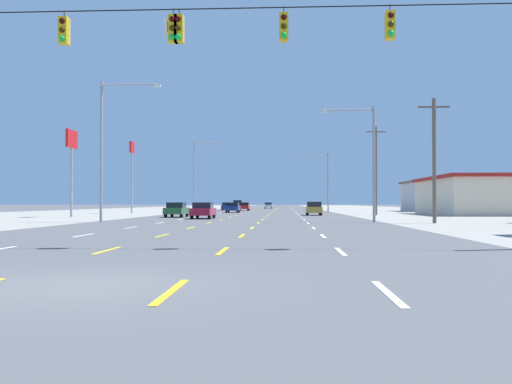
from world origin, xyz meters
TOP-DOWN VIEW (x-y plane):
  - ground_plane at (0.00, 66.00)m, footprint 572.00×572.00m
  - lot_apron_left at (-24.75, 66.00)m, footprint 28.00×440.00m
  - lot_apron_right at (24.75, 66.00)m, footprint 28.00×440.00m
  - lane_markings at (0.00, 104.50)m, footprint 10.64×227.60m
  - signal_span_wire at (-0.03, 8.84)m, footprint 27.07×0.53m
  - sedan_inner_left_nearest at (-3.69, 39.85)m, footprint 1.80×4.50m
  - sedan_far_left_near at (-7.07, 44.83)m, footprint 1.80×4.50m
  - hatchback_far_right_mid at (6.93, 53.48)m, footprint 1.72×3.90m
  - sedan_far_left_midfar at (-7.18, 64.06)m, footprint 1.80×4.50m
  - sedan_inner_left_far at (-3.74, 69.18)m, footprint 1.80×4.50m
  - sedan_inner_left_farther at (-3.54, 88.46)m, footprint 1.80×4.50m
  - sedan_far_left_farthest at (-7.03, 92.84)m, footprint 1.80×4.50m
  - suv_far_left_distant_a at (-7.01, 116.11)m, footprint 1.98×4.90m
  - sedan_center_turn_distant_b at (-0.21, 122.21)m, footprint 1.80×4.50m
  - storefront_right_row_1 at (27.52, 57.42)m, footprint 13.36×17.65m
  - storefront_right_row_2 at (29.18, 82.21)m, footprint 11.10×13.78m
  - pole_sign_left_row_1 at (-17.46, 44.22)m, footprint 0.24×2.55m
  - pole_sign_left_row_2 at (-17.00, 64.27)m, footprint 0.24×1.72m
  - streetlight_left_row_0 at (-9.69, 31.38)m, footprint 4.60×0.26m
  - streetlight_right_row_0 at (9.70, 31.38)m, footprint 4.03×0.26m
  - streetlight_left_row_1 at (-9.78, 73.97)m, footprint 4.03×0.26m
  - streetlight_right_row_1 at (9.69, 73.97)m, footprint 4.19×0.26m
  - utility_pole_right_row_0 at (14.07, 29.75)m, footprint 2.20×0.26m
  - utility_pole_right_row_1 at (14.16, 54.89)m, footprint 2.20×0.26m

SIDE VIEW (x-z plane):
  - ground_plane at x=0.00m, z-range 0.00..0.00m
  - lot_apron_left at x=-24.75m, z-range 0.00..0.01m
  - lot_apron_right at x=24.75m, z-range 0.00..0.01m
  - lane_markings at x=0.00m, z-range 0.00..0.01m
  - sedan_inner_left_nearest at x=-3.69m, z-range 0.03..1.49m
  - sedan_far_left_near at x=-7.07m, z-range 0.03..1.49m
  - sedan_far_left_midfar at x=-7.18m, z-range 0.03..1.49m
  - sedan_inner_left_far at x=-3.74m, z-range 0.03..1.49m
  - sedan_inner_left_farther at x=-3.54m, z-range 0.03..1.49m
  - sedan_far_left_farthest at x=-7.03m, z-range 0.03..1.49m
  - sedan_center_turn_distant_b at x=-0.21m, z-range 0.03..1.49m
  - hatchback_far_right_mid at x=6.93m, z-range 0.01..1.55m
  - suv_far_left_distant_a at x=-7.01m, z-range 0.04..2.02m
  - storefront_right_row_1 at x=27.52m, z-range 0.01..4.55m
  - storefront_right_row_2 at x=29.18m, z-range 0.02..4.98m
  - utility_pole_right_row_0 at x=14.07m, z-range 0.19..8.94m
  - streetlight_right_row_0 at x=9.70m, z-range 0.73..9.25m
  - streetlight_right_row_1 at x=9.69m, z-range 0.76..9.59m
  - utility_pole_right_row_1 at x=14.16m, z-range 0.20..10.42m
  - signal_span_wire at x=-0.03m, z-range 0.98..10.01m
  - streetlight_left_row_0 at x=-9.69m, z-range 0.84..11.40m
  - streetlight_left_row_1 at x=-9.78m, z-range 0.77..11.48m
  - pole_sign_left_row_1 at x=-17.46m, z-range 2.42..11.05m
  - pole_sign_left_row_2 at x=-17.00m, z-range 2.21..11.87m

